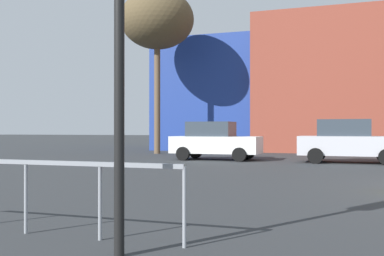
% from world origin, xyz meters
% --- Properties ---
extents(parked_car_0, '(4.24, 2.08, 1.84)m').
position_xyz_m(parked_car_0, '(-8.84, 8.72, 0.91)').
color(parked_car_0, white).
rests_on(parked_car_0, ground_plane).
extents(parked_car_1, '(4.40, 2.16, 1.91)m').
position_xyz_m(parked_car_1, '(-2.72, 8.72, 0.95)').
color(parked_car_1, silver).
rests_on(parked_car_1, ground_plane).
extents(bare_tree_1, '(4.48, 4.48, 9.97)m').
position_xyz_m(bare_tree_1, '(-13.80, 13.15, 8.11)').
color(bare_tree_1, brown).
rests_on(bare_tree_1, ground_plane).
extents(pedestrian_railing, '(4.78, 0.06, 1.03)m').
position_xyz_m(pedestrian_railing, '(-6.88, -7.30, 0.79)').
color(pedestrian_railing, gray).
rests_on(pedestrian_railing, ground_plane).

